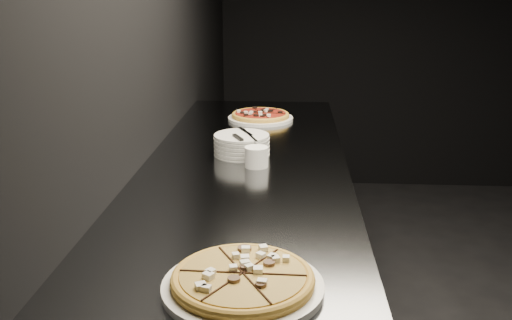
# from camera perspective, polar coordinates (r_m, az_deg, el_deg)

# --- Properties ---
(wall_left) EXTENTS (0.02, 5.00, 2.80)m
(wall_left) POSITION_cam_1_polar(r_m,az_deg,el_deg) (1.99, -12.27, 12.60)
(wall_left) COLOR black
(wall_left) RESTS_ON floor
(counter) EXTENTS (0.74, 2.44, 0.92)m
(counter) POSITION_cam_1_polar(r_m,az_deg,el_deg) (2.20, -1.16, -12.32)
(counter) COLOR #5A5C61
(counter) RESTS_ON floor
(pizza_mushroom) EXTENTS (0.35, 0.35, 0.04)m
(pizza_mushroom) POSITION_cam_1_polar(r_m,az_deg,el_deg) (1.24, -1.33, -11.99)
(pizza_mushroom) COLOR white
(pizza_mushroom) RESTS_ON counter
(pizza_tomato) EXTENTS (0.31, 0.31, 0.04)m
(pizza_tomato) POSITION_cam_1_polar(r_m,az_deg,el_deg) (2.75, 0.45, 4.42)
(pizza_tomato) COLOR white
(pizza_tomato) RESTS_ON counter
(plate_stack) EXTENTS (0.21, 0.21, 0.08)m
(plate_stack) POSITION_cam_1_polar(r_m,az_deg,el_deg) (2.18, -1.45, 1.56)
(plate_stack) COLOR white
(plate_stack) RESTS_ON counter
(cutlery) EXTENTS (0.08, 0.22, 0.01)m
(cutlery) POSITION_cam_1_polar(r_m,az_deg,el_deg) (2.15, -1.27, 2.52)
(cutlery) COLOR silver
(cutlery) RESTS_ON plate_stack
(ramekin) EXTENTS (0.08, 0.08, 0.07)m
(ramekin) POSITION_cam_1_polar(r_m,az_deg,el_deg) (2.03, 0.03, 0.38)
(ramekin) COLOR white
(ramekin) RESTS_ON counter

